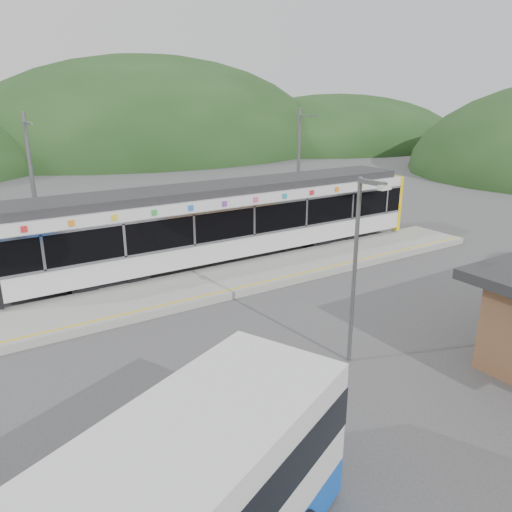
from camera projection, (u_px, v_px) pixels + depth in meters
ground at (287, 307)px, 18.86m from camera, size 120.00×120.00×0.00m
hills at (323, 247)px, 26.28m from camera, size 146.00×149.00×26.00m
platform at (242, 277)px, 21.46m from camera, size 26.00×3.20×0.30m
yellow_line at (258, 283)px, 20.37m from camera, size 26.00×0.10×0.01m
train at (229, 219)px, 23.52m from camera, size 20.44×3.01×3.74m
catenary_mast_west at (34, 194)px, 21.00m from camera, size 0.18×1.80×7.00m
catenary_mast_east at (299, 169)px, 28.21m from camera, size 0.18×1.80×7.00m
lamp_post at (358, 257)px, 13.91m from camera, size 0.36×0.99×5.53m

